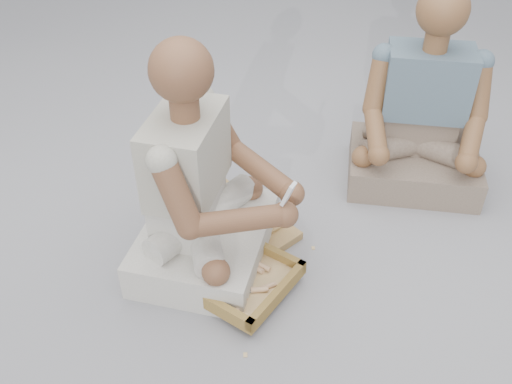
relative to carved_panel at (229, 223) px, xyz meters
The scene contains 25 objects.
ground 0.34m from the carved_panel, 47.17° to the right, with size 60.00×60.00×0.00m, color gray.
carved_panel is the anchor object (origin of this frame).
tool_tray 0.36m from the carved_panel, 56.31° to the right, with size 0.53×0.44×0.07m.
chisel_0 0.53m from the carved_panel, 58.53° to the right, with size 0.11×0.21×0.02m.
chisel_1 0.36m from the carved_panel, 40.67° to the right, with size 0.22×0.05×0.02m.
chisel_2 0.53m from the carved_panel, 54.01° to the right, with size 0.15×0.19×0.02m.
chisel_3 0.48m from the carved_panel, 40.29° to the right, with size 0.15×0.19×0.02m.
chisel_4 0.49m from the carved_panel, 45.03° to the right, with size 0.19×0.14×0.02m.
chisel_5 0.41m from the carved_panel, 65.52° to the right, with size 0.22×0.04×0.02m.
chisel_6 0.49m from the carved_panel, 52.07° to the right, with size 0.19×0.14×0.02m.
chisel_7 0.34m from the carved_panel, 52.90° to the right, with size 0.21×0.10×0.02m.
chisel_8 0.36m from the carved_panel, 36.47° to the right, with size 0.22×0.03×0.02m.
chisel_9 0.46m from the carved_panel, 68.73° to the right, with size 0.21×0.11×0.02m.
chisel_10 0.44m from the carved_panel, 58.45° to the right, with size 0.19×0.14×0.02m.
wood_chip_0 0.42m from the carved_panel, ahead, with size 0.02×0.01×0.00m, color #DBB281.
wood_chip_1 0.19m from the carved_panel, 54.68° to the right, with size 0.02×0.01×0.00m, color #DBB281.
wood_chip_2 0.34m from the carved_panel, 31.03° to the right, with size 0.02×0.01×0.00m, color #DBB281.
wood_chip_3 0.73m from the carved_panel, 52.49° to the right, with size 0.02×0.01×0.00m, color #DBB281.
wood_chip_4 0.44m from the carved_panel, 16.42° to the right, with size 0.02×0.01×0.00m, color #DBB281.
wood_chip_5 0.42m from the carved_panel, 21.36° to the right, with size 0.02×0.01×0.00m, color #DBB281.
wood_chip_6 0.10m from the carved_panel, 16.16° to the right, with size 0.02×0.01×0.00m, color #DBB281.
wood_chip_7 0.36m from the carved_panel, 45.67° to the right, with size 0.02×0.01×0.00m, color #DBB281.
craftsman 0.39m from the carved_panel, 86.11° to the right, with size 0.76×0.77×1.02m.
companion 1.07m from the carved_panel, 53.54° to the left, with size 0.79×0.71×1.01m.
mobile_phone 0.63m from the carved_panel, 24.19° to the right, with size 0.05×0.05×0.11m.
Camera 1 is at (0.91, -1.43, 1.80)m, focal length 40.00 mm.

